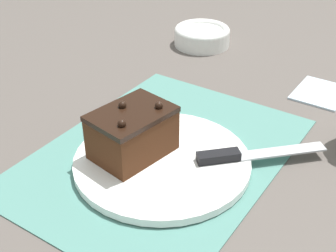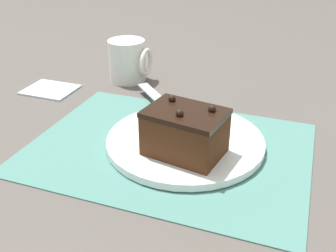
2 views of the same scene
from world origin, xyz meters
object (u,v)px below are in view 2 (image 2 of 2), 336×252
at_px(cake_plate, 185,141).
at_px(coffee_mug, 128,61).
at_px(chocolate_cake, 185,132).
at_px(serving_knife, 168,106).

relative_size(cake_plate, coffee_mug, 2.75).
bearing_deg(cake_plate, chocolate_cake, -73.56).
relative_size(serving_knife, coffee_mug, 1.64).
height_order(cake_plate, coffee_mug, coffee_mug).
bearing_deg(chocolate_cake, coffee_mug, 128.99).
bearing_deg(cake_plate, coffee_mug, 132.07).
distance_m(serving_knife, coffee_mug, 0.21).
xyz_separation_m(serving_knife, coffee_mug, (-0.15, 0.15, 0.03)).
height_order(serving_knife, coffee_mug, coffee_mug).
height_order(cake_plate, serving_knife, serving_knife).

